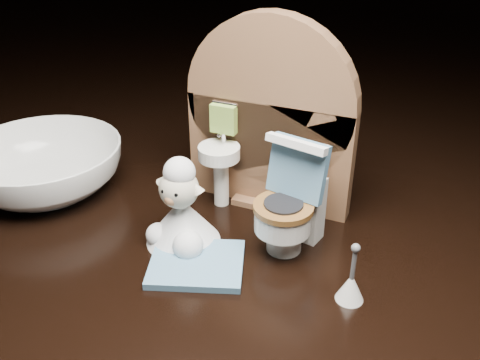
# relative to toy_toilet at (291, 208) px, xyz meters

# --- Properties ---
(backdrop_panel) EXTENTS (0.13, 0.05, 0.15)m
(backdrop_panel) POSITION_rel_toy_toilet_xyz_m (-0.04, 0.05, 0.04)
(backdrop_panel) COLOR brown
(backdrop_panel) RESTS_ON ground
(toy_toilet) EXTENTS (0.05, 0.06, 0.08)m
(toy_toilet) POSITION_rel_toy_toilet_xyz_m (0.00, 0.00, 0.00)
(toy_toilet) COLOR white
(toy_toilet) RESTS_ON ground
(bath_mat) EXTENTS (0.08, 0.07, 0.00)m
(bath_mat) POSITION_rel_toy_toilet_xyz_m (-0.05, -0.05, -0.03)
(bath_mat) COLOR teal
(bath_mat) RESTS_ON ground
(toilet_brush) EXTENTS (0.02, 0.02, 0.04)m
(toilet_brush) POSITION_rel_toy_toilet_xyz_m (0.05, -0.04, -0.02)
(toilet_brush) COLOR white
(toilet_brush) RESTS_ON ground
(plush_lamb) EXTENTS (0.05, 0.05, 0.07)m
(plush_lamb) POSITION_rel_toy_toilet_xyz_m (-0.07, -0.03, -0.01)
(plush_lamb) COLOR white
(plush_lamb) RESTS_ON ground
(ceramic_bowl) EXTENTS (0.14, 0.14, 0.04)m
(ceramic_bowl) POSITION_rel_toy_toilet_xyz_m (-0.21, -0.01, -0.01)
(ceramic_bowl) COLOR white
(ceramic_bowl) RESTS_ON ground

